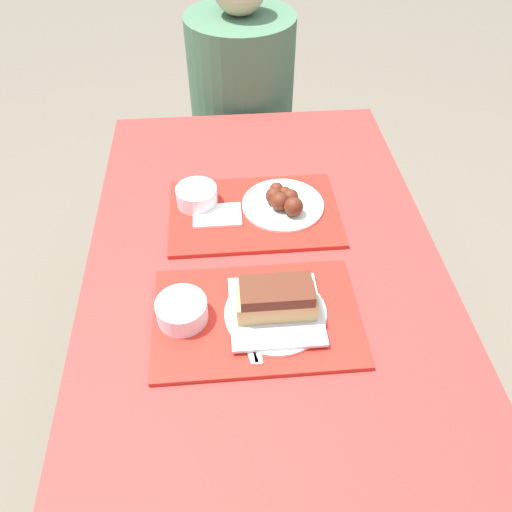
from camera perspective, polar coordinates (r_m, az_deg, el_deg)
The scene contains 14 objects.
ground_plane at distance 1.81m, azimuth 0.80°, elevation -17.33°, with size 12.00×12.00×0.00m, color #706656.
picnic_table at distance 1.28m, azimuth 1.08°, elevation -4.43°, with size 0.88×1.47×0.72m.
picnic_bench_far at distance 2.15m, azimuth -1.50°, elevation 11.12°, with size 0.83×0.28×0.47m.
tray_near at distance 1.11m, azimuth 0.07°, elevation -7.01°, with size 0.45×0.30×0.01m.
tray_far at distance 1.35m, azimuth -0.20°, elevation 4.93°, with size 0.45×0.30×0.01m.
bowl_coleslaw_near at distance 1.09m, azimuth -8.49°, elevation -6.08°, with size 0.11×0.11×0.05m.
brisket_sandwich_plate at distance 1.08m, azimuth 2.29°, elevation -5.53°, with size 0.23×0.23×0.09m.
plastic_fork_near at distance 1.08m, azimuth -1.48°, elevation -8.54°, with size 0.05×0.17×0.00m.
plastic_knife_near at distance 1.08m, azimuth -0.30°, elevation -8.47°, with size 0.03×0.17×0.00m.
condiment_packet at distance 1.15m, azimuth 0.81°, elevation -3.97°, with size 0.04×0.03×0.01m.
bowl_coleslaw_far at distance 1.37m, azimuth -6.79°, elevation 6.93°, with size 0.11×0.11×0.05m.
wings_plate_far at distance 1.35m, azimuth 3.15°, elevation 6.27°, with size 0.22×0.22×0.06m.
napkin_far at distance 1.33m, azimuth -4.44°, elevation 4.65°, with size 0.13×0.09×0.01m.
person_seated_across at distance 1.98m, azimuth -1.80°, elevation 19.58°, with size 0.39×0.39×0.69m.
Camera 1 is at (-0.09, -0.82, 1.61)m, focal length 35.00 mm.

